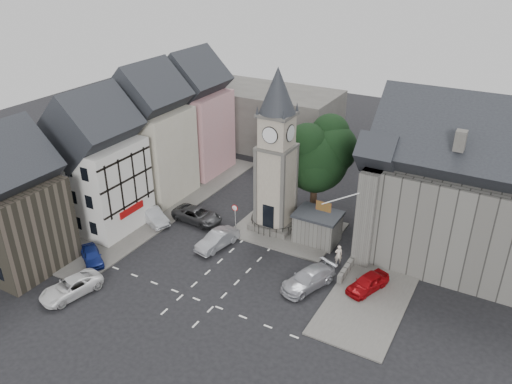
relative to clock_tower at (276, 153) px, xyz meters
The scene contains 25 objects.
ground 11.39m from the clock_tower, 90.00° to the right, with size 120.00×120.00×0.00m, color black.
pavement_west 15.00m from the clock_tower, behind, with size 6.00×30.00×0.14m, color #595651.
pavement_east 14.45m from the clock_tower, ahead, with size 6.00×26.00×0.14m, color #595651.
central_island 8.18m from the clock_tower, ahead, with size 10.00×8.00×0.16m, color #595651.
road_markings 15.74m from the clock_tower, 90.00° to the right, with size 20.00×8.00×0.01m, color silver.
clock_tower is the anchor object (origin of this frame).
stone_shelter 8.15m from the clock_tower, ahead, with size 4.30×3.30×3.08m.
town_tree 5.51m from the clock_tower, 68.23° to the left, with size 7.20×7.20×10.80m.
warning_sign_post 7.34m from the clock_tower, 141.37° to the right, with size 0.70×0.19×2.85m.
terrace_pink 17.51m from the clock_tower, 152.68° to the left, with size 8.10×7.60×12.80m.
terrace_cream 15.58m from the clock_tower, behind, with size 8.10×7.60×12.80m.
terrace_tudor 17.55m from the clock_tower, 152.73° to the right, with size 8.10×7.60×12.00m.
building_sw_stone 24.19m from the clock_tower, 135.01° to the right, with size 8.60×7.60×10.40m.
backdrop_west 23.69m from the clock_tower, 120.95° to the left, with size 20.00×10.00×8.00m, color #4C4944.
east_building 15.99m from the clock_tower, 10.92° to the left, with size 14.40×11.40×12.60m.
east_boundary_wall 12.15m from the clock_tower, 12.32° to the left, with size 0.40×16.00×0.90m, color #5A5853.
flagpole 9.01m from the clock_tower, 26.52° to the right, with size 3.68×0.10×2.74m.
car_west_blue 19.43m from the clock_tower, 129.86° to the right, with size 1.56×3.88×1.32m, color navy.
car_west_silver 14.68m from the clock_tower, 154.78° to the right, with size 1.65×4.74×1.56m, color #A2A6AA.
car_west_grey 10.95m from the clock_tower, 157.86° to the right, with size 2.48×5.37×1.49m, color #313234.
car_island_silver 10.00m from the clock_tower, 116.35° to the right, with size 1.64×4.71×1.55m, color #9EA1A7.
car_island_east 12.62m from the clock_tower, 46.94° to the right, with size 2.15×5.28×1.53m, color #AEAFB6.
car_east_red 14.74m from the clock_tower, 25.55° to the right, with size 1.68×4.19×1.43m, color #A1080D.
van_sw_white 21.65m from the clock_tower, 117.84° to the right, with size 2.34×5.08×1.41m, color white.
pedestrian 11.18m from the clock_tower, 21.25° to the right, with size 0.70×0.46×1.93m, color beige.
Camera 1 is at (19.90, -31.31, 25.91)m, focal length 35.00 mm.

